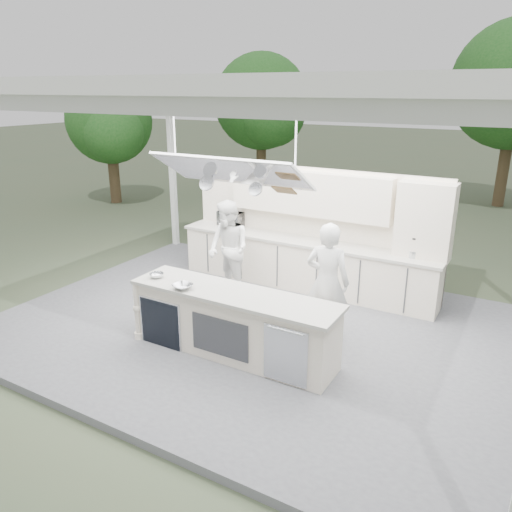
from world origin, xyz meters
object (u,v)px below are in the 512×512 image
Objects in this scene: sous_chef at (229,249)px; demo_island at (232,323)px; back_counter at (304,263)px; head_chef at (327,282)px.

demo_island is at bearing -33.26° from sous_chef.
demo_island and back_counter have the same top height.
demo_island is 1.76× the size of sous_chef.
head_chef is (0.97, 1.12, 0.43)m from demo_island.
sous_chef reaches higher than back_counter.
demo_island is 1.71× the size of head_chef.
demo_island is 2.82m from back_counter.
head_chef reaches higher than demo_island.
back_counter is at bearing 93.63° from demo_island.
sous_chef is (-2.19, 0.68, -0.03)m from head_chef.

